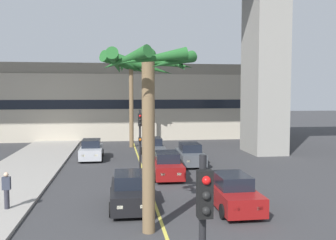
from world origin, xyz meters
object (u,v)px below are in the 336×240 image
Objects in this scene: car_queue_front at (91,150)px; car_queue_second at (233,193)px; car_queue_sixth at (167,166)px; traffic_light_median_far at (140,134)px; car_queue_third at (130,192)px; car_queue_fifth at (153,148)px; pedestrian_mid_block at (7,190)px; car_queue_fourth at (190,155)px; palm_tree_mid_median at (131,80)px; palm_tree_near_median at (148,86)px.

car_queue_second is at bearing -63.06° from car_queue_front.
car_queue_sixth is 0.99× the size of traffic_light_median_far.
car_queue_sixth is at bearing 67.00° from car_queue_third.
car_queue_second is 14.76m from car_queue_fifth.
traffic_light_median_far is (-1.67, 0.07, 1.99)m from car_queue_sixth.
pedestrian_mid_block is (-7.76, -13.71, 0.28)m from car_queue_fifth.
car_queue_sixth is (-2.06, 6.81, 0.00)m from car_queue_second.
traffic_light_median_far is 2.59× the size of pedestrian_mid_block.
car_queue_fifth and car_queue_sixth have the same top height.
pedestrian_mid_block is at bearing -135.80° from car_queue_fourth.
car_queue_sixth is 2.56× the size of pedestrian_mid_block.
car_queue_front is 8.86m from car_queue_sixth.
car_queue_third is 20.45m from palm_tree_mid_median.
car_queue_fifth is at bearing -75.42° from palm_tree_mid_median.
palm_tree_mid_median is (-1.53, 5.88, 5.84)m from car_queue_fifth.
car_queue_fifth is (-2.19, 14.60, 0.00)m from car_queue_second.
car_queue_fifth is 15.75m from pedestrian_mid_block.
palm_tree_mid_median is at bearing 89.93° from traffic_light_median_far.
pedestrian_mid_block is at bearing 151.40° from palm_tree_near_median.
palm_tree_mid_median is at bearing 87.49° from car_queue_third.
pedestrian_mid_block is (-6.23, -19.58, -5.56)m from palm_tree_mid_median.
palm_tree_near_median is at bearing -90.69° from palm_tree_mid_median.
car_queue_front is at bearing 155.55° from car_queue_fourth.
car_queue_second is 8.08m from traffic_light_median_far.
car_queue_front is 1.00× the size of car_queue_fifth.
car_queue_second and car_queue_fifth have the same top height.
car_queue_front is 0.49× the size of palm_tree_mid_median.
palm_tree_mid_median is (0.86, 19.58, 5.84)m from car_queue_third.
palm_tree_near_median is 0.82× the size of palm_tree_mid_median.
car_queue_front is 1.00× the size of car_queue_third.
palm_tree_near_median reaches higher than pedestrian_mid_block.
palm_tree_mid_median reaches higher than pedestrian_mid_block.
traffic_light_median_far is at bearing 118.49° from car_queue_second.
traffic_light_median_far is 0.50× the size of palm_tree_mid_median.
car_queue_second is 1.00× the size of car_queue_third.
car_queue_third is 6.37m from traffic_light_median_far.
car_queue_fifth is (2.39, 13.71, 0.00)m from car_queue_third.
pedestrian_mid_block reaches higher than car_queue_front.
car_queue_fifth is at bearing 6.19° from car_queue_front.
car_queue_second is 0.98× the size of traffic_light_median_far.
car_queue_fifth is (-2.36, 3.86, 0.00)m from car_queue_fourth.
car_queue_front is at bearing 77.97° from pedestrian_mid_block.
traffic_light_median_far is at bearing 88.40° from palm_tree_near_median.
car_queue_sixth is at bearing -54.98° from car_queue_front.
palm_tree_near_median is at bearing -107.63° from car_queue_fourth.
car_queue_sixth is at bearing -119.61° from car_queue_fourth.
car_queue_second and car_queue_third have the same top height.
car_queue_fourth is (7.31, -3.33, 0.00)m from car_queue_front.
car_queue_sixth is 2.60m from traffic_light_median_far.
car_queue_fourth is at bearing 64.27° from car_queue_third.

